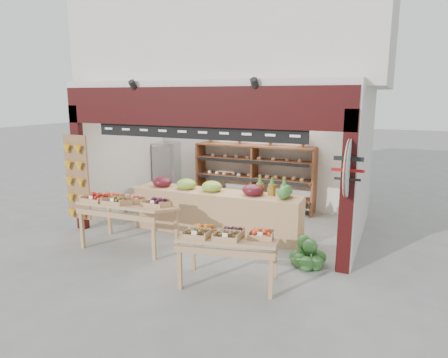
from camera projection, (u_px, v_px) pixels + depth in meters
ground at (217, 230)px, 8.60m from camera, size 60.00×60.00×0.00m
shop_structure at (246, 48)px, 9.25m from camera, size 6.36×5.12×5.40m
banana_board at (76, 179)px, 8.40m from camera, size 0.60×0.15×1.80m
gift_sign at (348, 168)px, 6.13m from camera, size 0.04×0.93×0.92m
back_shelving at (254, 165)px, 10.06m from camera, size 3.09×0.51×1.90m
refrigerator at (168, 171)px, 11.08m from camera, size 0.72×0.72×1.59m
cardboard_stack at (147, 203)px, 9.92m from camera, size 0.97×0.71×0.63m
mid_counter at (216, 210)px, 8.35m from camera, size 3.59×0.80×1.11m
display_table_left at (124, 203)px, 7.61m from camera, size 1.72×1.01×1.07m
display_table_right at (226, 237)px, 6.07m from camera, size 1.61×1.10×0.95m
watermelon_pile at (307, 256)px, 6.77m from camera, size 0.61×0.63×0.48m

